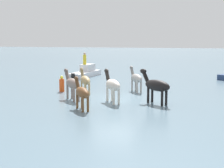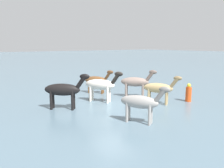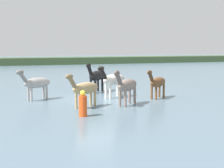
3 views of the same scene
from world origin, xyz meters
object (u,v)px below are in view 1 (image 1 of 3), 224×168
(horse_lead, at_px, (136,78))
(buoy_channel_marker, at_px, (62,84))
(boat_skiff_near, at_px, (86,73))
(person_boatman_standing, at_px, (85,59))
(horse_dark_mare, at_px, (112,85))
(horse_dun_straggler, at_px, (82,92))
(horse_gray_outer, at_px, (156,85))
(horse_chestnut_trailing, at_px, (72,83))
(horse_rear_stallion, at_px, (85,80))

(horse_lead, bearing_deg, buoy_channel_marker, 74.26)
(boat_skiff_near, bearing_deg, person_boatman_standing, 142.48)
(horse_dark_mare, height_order, boat_skiff_near, horse_dark_mare)
(buoy_channel_marker, bearing_deg, horse_dun_straggler, 31.37)
(horse_gray_outer, bearing_deg, buoy_channel_marker, 19.29)
(horse_gray_outer, height_order, person_boatman_standing, person_boatman_standing)
(horse_chestnut_trailing, relative_size, buoy_channel_marker, 1.81)
(horse_rear_stallion, height_order, horse_chestnut_trailing, horse_chestnut_trailing)
(horse_rear_stallion, relative_size, horse_lead, 0.97)
(horse_gray_outer, relative_size, person_boatman_standing, 1.81)
(horse_gray_outer, distance_m, person_boatman_standing, 14.52)
(horse_lead, xyz_separation_m, horse_dark_mare, (4.36, -0.72, 0.10))
(horse_rear_stallion, bearing_deg, horse_lead, -90.93)
(horse_gray_outer, relative_size, horse_lead, 1.00)
(horse_gray_outer, bearing_deg, horse_lead, -24.22)
(horse_rear_stallion, xyz_separation_m, horse_dun_straggler, (4.79, 1.36, -0.02))
(horse_lead, bearing_deg, person_boatman_standing, 9.99)
(horse_lead, xyz_separation_m, person_boatman_standing, (-7.82, -6.36, 0.77))
(horse_dun_straggler, xyz_separation_m, buoy_channel_marker, (-5.44, -3.31, -0.43))
(horse_rear_stallion, xyz_separation_m, buoy_channel_marker, (-0.64, -1.95, -0.45))
(horse_dark_mare, distance_m, buoy_channel_marker, 5.47)
(horse_gray_outer, bearing_deg, horse_rear_stallion, 17.71)
(horse_gray_outer, height_order, horse_dark_mare, horse_gray_outer)
(person_boatman_standing, bearing_deg, horse_lead, 39.13)
(horse_dun_straggler, bearing_deg, person_boatman_standing, -18.31)
(horse_gray_outer, bearing_deg, horse_chestnut_trailing, 41.20)
(horse_chestnut_trailing, height_order, buoy_channel_marker, horse_chestnut_trailing)
(person_boatman_standing, xyz_separation_m, buoy_channel_marker, (9.05, 1.18, -1.24))
(horse_gray_outer, xyz_separation_m, person_boatman_standing, (-11.96, -8.21, 0.66))
(horse_lead, xyz_separation_m, horse_chestnut_trailing, (4.09, -3.34, 0.06))
(person_boatman_standing, distance_m, buoy_channel_marker, 9.21)
(boat_skiff_near, bearing_deg, horse_chestnut_trailing, -158.24)
(horse_dun_straggler, bearing_deg, boat_skiff_near, -18.57)
(horse_gray_outer, relative_size, horse_chestnut_trailing, 1.04)
(horse_dark_mare, bearing_deg, horse_rear_stallion, 13.13)
(horse_chestnut_trailing, distance_m, horse_dark_mare, 2.63)
(boat_skiff_near, height_order, buoy_channel_marker, boat_skiff_near)
(horse_lead, relative_size, person_boatman_standing, 1.80)
(horse_dark_mare, relative_size, horse_dun_straggler, 1.16)
(horse_dark_mare, bearing_deg, horse_gray_outer, -117.38)
(horse_chestnut_trailing, xyz_separation_m, person_boatman_standing, (-11.91, -3.02, 0.72))
(boat_skiff_near, relative_size, person_boatman_standing, 4.35)
(horse_gray_outer, distance_m, horse_dark_mare, 2.58)
(horse_gray_outer, height_order, horse_dun_straggler, horse_gray_outer)
(horse_rear_stallion, height_order, horse_dark_mare, horse_dark_mare)
(buoy_channel_marker, bearing_deg, horse_dark_mare, 54.98)
(horse_rear_stallion, relative_size, horse_gray_outer, 0.97)
(horse_dark_mare, relative_size, boat_skiff_near, 0.45)
(buoy_channel_marker, bearing_deg, horse_gray_outer, 67.50)
(boat_skiff_near, xyz_separation_m, buoy_channel_marker, (9.11, 1.12, 0.19))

